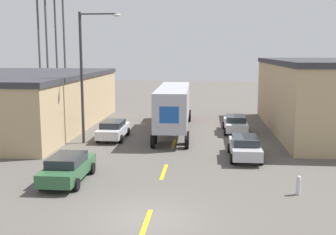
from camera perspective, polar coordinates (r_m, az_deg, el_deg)
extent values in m
plane|color=#56514C|center=(17.45, -2.79, -13.52)|extent=(160.00, 160.00, 0.00)
cube|color=gold|center=(16.93, -3.06, -14.24)|extent=(0.20, 3.01, 0.01)
cube|color=gold|center=(23.74, -0.55, -7.34)|extent=(0.20, 3.01, 0.01)
cube|color=gold|center=(30.77, 0.79, -3.54)|extent=(0.20, 3.01, 0.01)
cube|color=tan|center=(39.28, -19.75, 1.91)|extent=(12.80, 21.38, 4.40)
cube|color=#333338|center=(39.08, -19.94, 5.40)|extent=(13.00, 21.58, 0.40)
cube|color=#B21919|center=(41.02, 1.28, 2.27)|extent=(2.31, 3.25, 2.81)
cube|color=#A8A8B2|center=(33.56, 0.74, 1.77)|extent=(2.62, 11.16, 2.80)
cube|color=#194CA3|center=(28.05, 0.14, 0.34)|extent=(1.29, 0.06, 1.12)
cylinder|color=black|center=(41.57, 2.92, 0.40)|extent=(0.30, 0.97, 0.96)
cylinder|color=black|center=(41.67, -0.32, 0.43)|extent=(0.30, 0.97, 0.96)
cylinder|color=black|center=(40.31, 2.89, 0.13)|extent=(0.30, 0.97, 0.96)
cylinder|color=black|center=(40.41, -0.44, 0.16)|extent=(0.30, 0.97, 0.96)
cylinder|color=black|center=(30.54, 2.61, -2.73)|extent=(0.30, 0.97, 0.96)
cylinder|color=black|center=(30.67, -1.80, -2.68)|extent=(0.30, 0.97, 0.96)
cylinder|color=black|center=(29.17, 2.55, -3.29)|extent=(0.30, 0.97, 0.96)
cylinder|color=black|center=(29.31, -2.06, -3.23)|extent=(0.30, 0.97, 0.96)
cube|color=#2D5B38|center=(22.47, -13.38, -6.86)|extent=(1.74, 4.63, 0.65)
cube|color=#23282D|center=(22.20, -13.54, -5.58)|extent=(1.53, 2.41, 0.46)
cylinder|color=black|center=(23.63, -10.23, -6.79)|extent=(0.22, 0.62, 0.62)
cylinder|color=black|center=(24.14, -14.24, -6.58)|extent=(0.22, 0.62, 0.62)
cylinder|color=black|center=(21.00, -12.31, -8.87)|extent=(0.22, 0.62, 0.62)
cylinder|color=black|center=(21.57, -16.78, -8.57)|extent=(0.22, 0.62, 0.62)
cube|color=silver|center=(32.58, -7.41, -1.78)|extent=(1.74, 4.63, 0.65)
cube|color=#23282D|center=(32.35, -7.48, -0.86)|extent=(1.53, 2.41, 0.46)
cylinder|color=black|center=(33.85, -5.43, -1.90)|extent=(0.22, 0.62, 0.62)
cylinder|color=black|center=(34.21, -8.30, -1.84)|extent=(0.22, 0.62, 0.62)
cylinder|color=black|center=(31.09, -6.40, -2.89)|extent=(0.22, 0.62, 0.62)
cylinder|color=black|center=(31.48, -9.51, -2.81)|extent=(0.22, 0.62, 0.62)
cube|color=#B2B2B7|center=(26.91, 10.35, -4.13)|extent=(1.74, 4.63, 0.65)
cube|color=#23282D|center=(26.66, 10.41, -3.04)|extent=(1.53, 2.41, 0.46)
cylinder|color=black|center=(28.47, 11.82, -4.13)|extent=(0.22, 0.62, 0.62)
cylinder|color=black|center=(28.31, 8.31, -4.10)|extent=(0.22, 0.62, 0.62)
cylinder|color=black|center=(25.70, 12.55, -5.57)|extent=(0.22, 0.62, 0.62)
cylinder|color=black|center=(25.53, 8.66, -5.56)|extent=(0.22, 0.62, 0.62)
cube|color=silver|center=(35.33, 9.11, -0.98)|extent=(1.74, 4.63, 0.65)
cube|color=#23282D|center=(35.10, 9.14, -0.13)|extent=(1.53, 2.41, 0.46)
cylinder|color=black|center=(36.87, 10.29, -1.11)|extent=(0.22, 0.62, 0.62)
cylinder|color=black|center=(36.75, 7.59, -1.07)|extent=(0.22, 0.62, 0.62)
cylinder|color=black|center=(34.06, 10.72, -1.95)|extent=(0.22, 0.62, 0.62)
cylinder|color=black|center=(33.93, 7.79, -1.91)|extent=(0.22, 0.62, 0.62)
cylinder|color=#47474C|center=(61.56, -13.86, 9.45)|extent=(0.28, 0.28, 14.92)
cylinder|color=#47474C|center=(63.89, -14.90, 9.38)|extent=(0.28, 0.28, 14.92)
cylinder|color=#47474C|center=(62.83, -17.06, 9.30)|extent=(0.28, 0.28, 14.92)
cylinder|color=#47474C|center=(60.46, -16.09, 9.37)|extent=(0.28, 0.28, 14.92)
cylinder|color=#2D2D30|center=(30.94, -11.61, 5.14)|extent=(0.20, 0.20, 9.40)
cylinder|color=#2D2D30|center=(30.63, -9.44, 13.68)|extent=(2.65, 0.11, 0.11)
ellipsoid|color=silver|center=(30.32, -6.93, 13.60)|extent=(0.56, 0.32, 0.22)
cylinder|color=silver|center=(20.89, 17.24, -8.96)|extent=(0.22, 0.22, 0.77)
sphere|color=silver|center=(20.76, 17.30, -7.79)|extent=(0.20, 0.20, 0.20)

